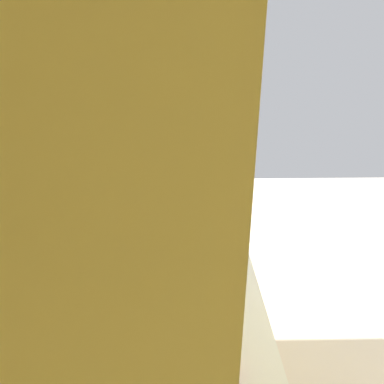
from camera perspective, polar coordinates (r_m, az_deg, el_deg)
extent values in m
plane|color=beige|center=(2.96, 28.49, -21.21)|extent=(6.51, 6.51, 0.00)
cube|color=#EACF78|center=(1.92, -11.85, 3.84)|extent=(4.19, 0.12, 2.64)
cube|color=tan|center=(2.00, -0.59, -24.90)|extent=(3.14, 0.61, 0.90)
cube|color=silver|center=(1.69, -0.66, -14.41)|extent=(3.17, 0.64, 0.02)
cube|color=#332819|center=(2.18, 8.04, -20.18)|extent=(0.01, 0.01, 0.83)
cube|color=#332819|center=(2.52, 6.50, -13.21)|extent=(0.01, 0.01, 0.83)
cube|color=#332819|center=(2.89, 5.40, -7.95)|extent=(0.01, 0.01, 0.83)
cube|color=tan|center=(1.34, -7.59, 23.78)|extent=(2.43, 0.33, 0.73)
cube|color=black|center=(3.57, -0.71, -1.27)|extent=(0.68, 0.64, 0.92)
cube|color=black|center=(3.61, 4.44, -1.89)|extent=(0.53, 0.01, 0.51)
cube|color=black|center=(3.41, -0.75, 5.95)|extent=(0.64, 0.60, 0.02)
cube|color=black|center=(3.40, -5.82, 7.18)|extent=(0.64, 0.04, 0.18)
cylinder|color=#38383D|center=(3.26, 1.29, 5.44)|extent=(0.11, 0.11, 0.01)
cylinder|color=#38383D|center=(3.55, 1.09, 6.90)|extent=(0.11, 0.11, 0.01)
cylinder|color=#38383D|center=(3.26, -2.75, 5.41)|extent=(0.11, 0.11, 0.01)
cylinder|color=#38383D|center=(3.55, -2.63, 6.88)|extent=(0.11, 0.11, 0.01)
cube|color=white|center=(1.81, -1.38, -5.78)|extent=(0.52, 0.39, 0.29)
cube|color=black|center=(1.77, 5.14, -6.44)|extent=(0.32, 0.01, 0.20)
cube|color=#2D2D33|center=(2.00, 4.41, -2.88)|extent=(0.09, 0.01, 0.20)
cylinder|color=#D84C47|center=(1.31, 2.92, -26.50)|extent=(0.19, 0.19, 0.04)
cylinder|color=#D14F43|center=(1.30, 2.93, -26.21)|extent=(0.15, 0.15, 0.02)
cylinder|color=black|center=(2.29, 0.91, -1.51)|extent=(0.15, 0.15, 0.13)
cylinder|color=black|center=(2.26, 0.92, 0.22)|extent=(0.04, 0.04, 0.02)
cylinder|color=black|center=(2.36, 0.85, -0.10)|extent=(0.09, 0.02, 0.05)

